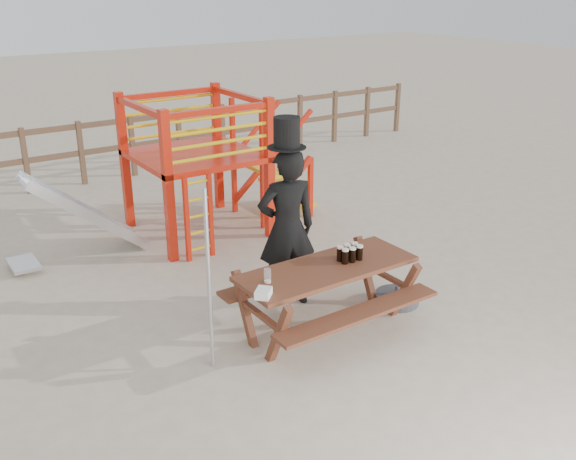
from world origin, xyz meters
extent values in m
plane|color=#C1AD96|center=(0.00, 0.00, 0.00)|extent=(60.00, 60.00, 0.00)
cube|color=brown|center=(0.00, 7.00, 1.10)|extent=(15.00, 0.06, 0.10)
cube|color=brown|center=(0.00, 7.00, 0.60)|extent=(15.00, 0.06, 0.10)
cube|color=brown|center=(-1.50, 7.00, 0.60)|extent=(0.09, 0.09, 1.20)
cube|color=brown|center=(-0.50, 7.00, 0.60)|extent=(0.09, 0.09, 1.20)
cube|color=brown|center=(0.50, 7.00, 0.60)|extent=(0.09, 0.09, 1.20)
cube|color=brown|center=(1.50, 7.00, 0.60)|extent=(0.09, 0.09, 1.20)
cube|color=brown|center=(2.50, 7.00, 0.60)|extent=(0.09, 0.09, 1.20)
cube|color=brown|center=(3.50, 7.00, 0.60)|extent=(0.09, 0.09, 1.20)
cube|color=brown|center=(4.50, 7.00, 0.60)|extent=(0.09, 0.09, 1.20)
cube|color=brown|center=(5.50, 7.00, 0.60)|extent=(0.09, 0.09, 1.20)
cube|color=brown|center=(6.50, 7.00, 0.60)|extent=(0.09, 0.09, 1.20)
cube|color=brown|center=(7.50, 7.00, 0.60)|extent=(0.09, 0.09, 1.20)
cube|color=red|center=(-0.60, 2.80, 1.05)|extent=(0.12, 0.12, 2.10)
cube|color=red|center=(1.00, 2.80, 1.05)|extent=(0.12, 0.12, 2.10)
cube|color=red|center=(-0.60, 4.40, 1.05)|extent=(0.12, 0.12, 2.10)
cube|color=red|center=(1.00, 4.40, 1.05)|extent=(0.12, 0.12, 2.10)
cube|color=red|center=(0.20, 3.60, 1.20)|extent=(1.72, 1.72, 0.08)
cube|color=red|center=(0.20, 2.80, 2.00)|extent=(1.60, 0.08, 0.08)
cube|color=red|center=(0.20, 4.40, 2.00)|extent=(1.60, 0.08, 0.08)
cube|color=red|center=(-0.60, 3.60, 2.00)|extent=(0.08, 1.60, 0.08)
cube|color=red|center=(1.00, 3.60, 2.00)|extent=(0.08, 1.60, 0.08)
cylinder|color=yellow|center=(0.20, 2.80, 1.38)|extent=(1.50, 0.05, 0.05)
cylinder|color=yellow|center=(0.20, 4.40, 1.38)|extent=(1.50, 0.05, 0.05)
cylinder|color=yellow|center=(0.20, 2.80, 1.56)|extent=(1.50, 0.05, 0.05)
cylinder|color=yellow|center=(0.20, 4.40, 1.56)|extent=(1.50, 0.05, 0.05)
cylinder|color=yellow|center=(0.20, 2.80, 1.74)|extent=(1.50, 0.05, 0.05)
cylinder|color=yellow|center=(0.20, 4.40, 1.74)|extent=(1.50, 0.05, 0.05)
cylinder|color=yellow|center=(0.20, 2.80, 1.92)|extent=(1.50, 0.05, 0.05)
cylinder|color=yellow|center=(0.20, 4.40, 1.92)|extent=(1.50, 0.05, 0.05)
cube|color=red|center=(-0.43, 2.65, 0.60)|extent=(0.06, 0.06, 1.20)
cube|color=red|center=(-0.07, 2.65, 0.60)|extent=(0.06, 0.06, 1.20)
cylinder|color=yellow|center=(-0.25, 2.65, 0.15)|extent=(0.36, 0.04, 0.04)
cylinder|color=yellow|center=(-0.25, 2.65, 0.39)|extent=(0.36, 0.04, 0.04)
cylinder|color=yellow|center=(-0.25, 2.65, 0.63)|extent=(0.36, 0.04, 0.04)
cylinder|color=yellow|center=(-0.25, 2.65, 0.87)|extent=(0.36, 0.04, 0.04)
cylinder|color=yellow|center=(-0.25, 2.65, 1.11)|extent=(0.36, 0.04, 0.04)
cube|color=yellow|center=(1.15, 3.60, 1.08)|extent=(0.30, 0.90, 0.06)
cube|color=yellow|center=(1.43, 3.60, 0.78)|extent=(0.30, 0.90, 0.06)
cube|color=yellow|center=(1.71, 3.60, 0.48)|extent=(0.30, 0.90, 0.06)
cube|color=yellow|center=(1.99, 3.60, 0.18)|extent=(0.30, 0.90, 0.06)
cube|color=red|center=(1.55, 3.15, 0.60)|extent=(0.95, 0.08, 0.86)
cube|color=red|center=(1.55, 4.05, 0.60)|extent=(0.95, 0.08, 0.86)
cube|color=silver|center=(-1.50, 3.60, 0.62)|extent=(1.53, 0.55, 1.21)
cube|color=silver|center=(-1.50, 3.33, 0.66)|extent=(1.58, 0.04, 1.28)
cube|color=silver|center=(-1.50, 3.87, 0.66)|extent=(1.58, 0.04, 1.28)
cube|color=silver|center=(-2.40, 3.60, 0.10)|extent=(0.35, 0.55, 0.05)
cube|color=brown|center=(0.02, 0.11, 0.75)|extent=(2.00, 0.75, 0.05)
cube|color=brown|center=(0.02, -0.44, 0.45)|extent=(1.99, 0.28, 0.04)
cube|color=brown|center=(0.02, 0.66, 0.45)|extent=(1.99, 0.28, 0.04)
cube|color=brown|center=(-0.83, 0.11, 0.36)|extent=(0.08, 1.20, 0.72)
cube|color=brown|center=(0.86, 0.11, 0.36)|extent=(0.08, 1.20, 0.72)
imported|color=black|center=(0.02, 0.89, 0.96)|extent=(0.79, 0.62, 1.92)
cube|color=#0D980F|center=(0.05, 1.04, 1.19)|extent=(0.08, 0.04, 0.45)
cylinder|color=black|center=(0.02, 0.89, 1.92)|extent=(0.43, 0.43, 0.01)
cylinder|color=black|center=(0.02, 0.89, 2.09)|extent=(0.29, 0.29, 0.33)
cube|color=white|center=(0.05, 1.03, 2.21)|extent=(0.15, 0.04, 0.04)
cylinder|color=#B2B2B7|center=(-1.37, 0.16, 0.95)|extent=(0.04, 0.04, 1.89)
cylinder|color=#38383D|center=(1.10, 0.13, 0.06)|extent=(0.53, 0.53, 0.12)
cylinder|color=#38383D|center=(1.10, 0.13, 0.17)|extent=(0.06, 0.06, 0.10)
cube|color=white|center=(-0.92, -0.10, 0.81)|extent=(0.23, 0.23, 0.08)
cylinder|color=black|center=(0.22, 0.07, 0.85)|extent=(0.07, 0.07, 0.15)
cylinder|color=beige|center=(0.22, 0.07, 0.93)|extent=(0.08, 0.08, 0.02)
cylinder|color=black|center=(0.31, 0.05, 0.85)|extent=(0.07, 0.07, 0.15)
cylinder|color=beige|center=(0.31, 0.05, 0.93)|extent=(0.08, 0.08, 0.02)
cylinder|color=black|center=(0.42, 0.06, 0.85)|extent=(0.07, 0.07, 0.15)
cylinder|color=beige|center=(0.42, 0.06, 0.93)|extent=(0.08, 0.08, 0.02)
cylinder|color=black|center=(0.22, 0.15, 0.85)|extent=(0.07, 0.07, 0.15)
cylinder|color=beige|center=(0.22, 0.15, 0.93)|extent=(0.08, 0.08, 0.02)
cylinder|color=black|center=(0.32, 0.16, 0.85)|extent=(0.07, 0.07, 0.15)
cylinder|color=beige|center=(0.32, 0.16, 0.93)|extent=(0.08, 0.08, 0.02)
cylinder|color=black|center=(0.41, 0.14, 0.85)|extent=(0.07, 0.07, 0.15)
cylinder|color=beige|center=(0.41, 0.14, 0.93)|extent=(0.08, 0.08, 0.02)
cylinder|color=silver|center=(-0.72, 0.15, 0.85)|extent=(0.07, 0.07, 0.15)
cylinder|color=beige|center=(-0.72, 0.15, 0.78)|extent=(0.07, 0.07, 0.02)
camera|label=1|loc=(-3.84, -4.83, 3.67)|focal=40.00mm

